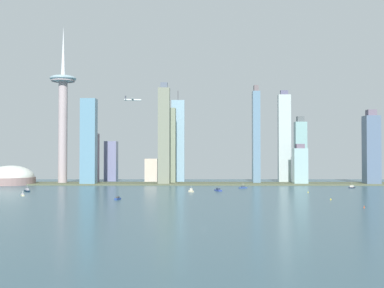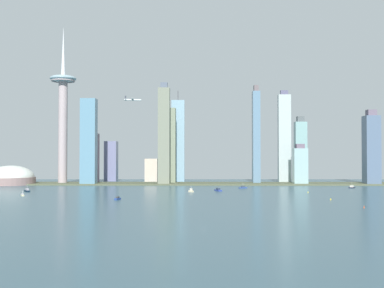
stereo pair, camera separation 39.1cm
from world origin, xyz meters
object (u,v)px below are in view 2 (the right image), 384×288
(boat_3, at_px, (243,187))
(airplane, at_px, (133,100))
(stadium_dome, at_px, (11,178))
(skyscraper_6, at_px, (256,136))
(skyscraper_10, at_px, (301,150))
(boat_6, at_px, (22,195))
(channel_buoy_0, at_px, (364,207))
(skyscraper_5, at_px, (164,135))
(boat_2, at_px, (218,190))
(observation_tower, at_px, (63,106))
(skyscraper_7, at_px, (111,161))
(boat_4, at_px, (118,199))
(channel_buoy_1, at_px, (308,192))
(boat_5, at_px, (191,191))
(channel_buoy_2, at_px, (331,199))
(skyscraper_4, at_px, (93,157))
(skyscraper_9, at_px, (151,170))
(skyscraper_8, at_px, (371,149))
(skyscraper_2, at_px, (178,141))
(boat_0, at_px, (27,191))
(skyscraper_3, at_px, (284,138))
(boat_1, at_px, (352,187))
(skyscraper_11, at_px, (300,166))
(skyscraper_1, at_px, (168,146))
(skyscraper_0, at_px, (89,142))

(boat_3, xyz_separation_m, airplane, (-176.58, 17.38, 140.53))
(stadium_dome, height_order, skyscraper_6, skyscraper_6)
(skyscraper_10, bearing_deg, boat_6, -142.39)
(boat_3, xyz_separation_m, channel_buoy_0, (93.32, -271.10, -0.08))
(skyscraper_5, bearing_deg, boat_2, -56.60)
(observation_tower, height_order, skyscraper_7, observation_tower)
(boat_4, distance_m, channel_buoy_1, 265.49)
(boat_5, bearing_deg, skyscraper_7, 161.77)
(channel_buoy_2, bearing_deg, boat_2, 133.17)
(skyscraper_4, bearing_deg, boat_2, -42.07)
(skyscraper_7, xyz_separation_m, skyscraper_9, (83.20, -29.35, -17.27))
(skyscraper_8, xyz_separation_m, channel_buoy_1, (-152.11, -172.66, -60.97))
(skyscraper_2, distance_m, channel_buoy_0, 497.13)
(boat_0, bearing_deg, skyscraper_2, 102.62)
(skyscraper_8, xyz_separation_m, boat_4, (-399.17, -269.87, -61.07))
(observation_tower, xyz_separation_m, skyscraper_7, (71.61, 89.97, -100.93))
(stadium_dome, height_order, skyscraper_5, skyscraper_5)
(skyscraper_3, bearing_deg, boat_3, -123.58)
(stadium_dome, distance_m, channel_buoy_0, 608.81)
(observation_tower, xyz_separation_m, skyscraper_3, (407.21, 30.66, -56.61))
(skyscraper_7, bearing_deg, skyscraper_9, -19.43)
(skyscraper_2, bearing_deg, skyscraper_10, 3.67)
(observation_tower, xyz_separation_m, boat_2, (274.40, -160.70, -139.19))
(skyscraper_10, bearing_deg, skyscraper_2, -176.33)
(skyscraper_4, xyz_separation_m, boat_1, (443.97, -148.37, -47.10))
(skyscraper_2, distance_m, skyscraper_4, 166.16)
(skyscraper_5, height_order, channel_buoy_1, skyscraper_5)
(skyscraper_7, relative_size, skyscraper_11, 1.11)
(skyscraper_7, distance_m, boat_0, 282.29)
(skyscraper_1, bearing_deg, boat_2, -64.69)
(skyscraper_4, xyz_separation_m, boat_0, (-43.30, -227.34, -46.85))
(skyscraper_3, bearing_deg, skyscraper_0, -170.56)
(airplane, bearing_deg, boat_0, -155.37)
(boat_2, relative_size, airplane, 0.63)
(boat_3, bearing_deg, airplane, -26.34)
(skyscraper_11, bearing_deg, skyscraper_10, 76.89)
(skyscraper_8, bearing_deg, skyscraper_6, 170.99)
(skyscraper_3, xyz_separation_m, channel_buoy_1, (-10.39, -227.89, -82.59))
(skyscraper_6, xyz_separation_m, channel_buoy_2, (48.56, -301.37, -85.08))
(stadium_dome, bearing_deg, skyscraper_6, 3.87)
(skyscraper_5, xyz_separation_m, boat_5, (49.44, -157.00, -84.83))
(skyscraper_5, height_order, skyscraper_9, skyscraper_5)
(skyscraper_2, distance_m, skyscraper_5, 97.70)
(skyscraper_7, bearing_deg, boat_3, -38.85)
(channel_buoy_1, bearing_deg, skyscraper_10, 79.43)
(skyscraper_5, bearing_deg, stadium_dome, 179.31)
(skyscraper_1, bearing_deg, channel_buoy_0, -60.99)
(boat_0, relative_size, airplane, 0.48)
(boat_2, xyz_separation_m, channel_buoy_1, (122.42, -36.52, 0.00))
(skyscraper_6, relative_size, skyscraper_7, 2.26)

